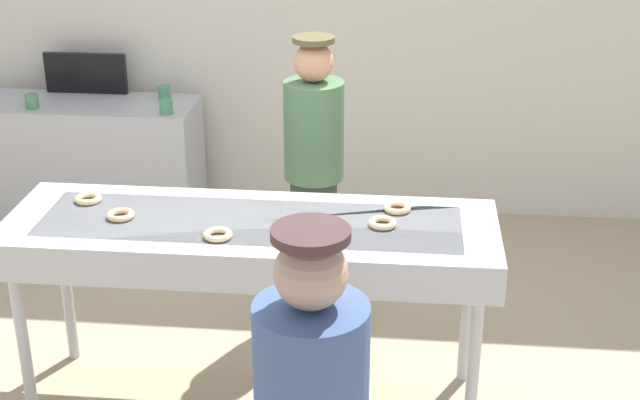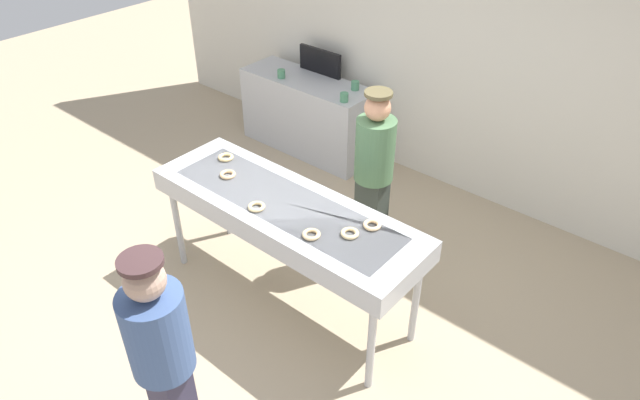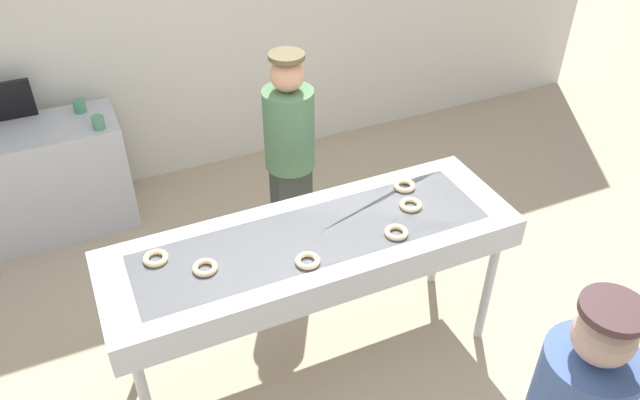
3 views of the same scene
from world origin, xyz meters
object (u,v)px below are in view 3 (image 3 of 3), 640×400
object	(u,v)px
plain_donut_0	(396,232)
prep_counter	(16,187)
plain_donut_3	(405,186)
plain_donut_4	(205,268)
plain_donut_5	(156,258)
paper_cup_2	(80,106)
plain_donut_2	(308,261)
worker_baker	(290,158)
plain_donut_1	(411,205)
paper_cup_0	(98,122)
fryer_conveyor	(313,249)

from	to	relation	value
plain_donut_0	prep_counter	bearing A→B (deg)	131.78
plain_donut_0	plain_donut_3	size ratio (longest dim) A/B	1.00
plain_donut_4	plain_donut_5	distance (m)	0.27
plain_donut_4	paper_cup_2	xyz separation A→B (m)	(-0.36, 2.15, -0.07)
plain_donut_2	plain_donut_3	size ratio (longest dim) A/B	1.00
plain_donut_3	plain_donut_5	distance (m)	1.47
worker_baker	plain_donut_2	bearing A→B (deg)	61.05
plain_donut_1	paper_cup_2	bearing A→B (deg)	126.34
plain_donut_0	plain_donut_5	xyz separation A→B (m)	(-1.22, 0.32, 0.00)
plain_donut_1	plain_donut_5	world-z (taller)	same
plain_donut_3	plain_donut_5	bearing A→B (deg)	-178.58
plain_donut_5	plain_donut_3	bearing A→B (deg)	1.42
plain_donut_4	paper_cup_2	size ratio (longest dim) A/B	1.35
worker_baker	paper_cup_0	bearing A→B (deg)	-54.23
plain_donut_3	plain_donut_5	size ratio (longest dim) A/B	1.00
paper_cup_0	paper_cup_2	xyz separation A→B (m)	(-0.09, 0.31, 0.00)
plain_donut_1	plain_donut_2	size ratio (longest dim) A/B	1.00
plain_donut_1	plain_donut_3	xyz separation A→B (m)	(0.06, 0.18, 0.00)
plain_donut_0	plain_donut_3	xyz separation A→B (m)	(0.26, 0.36, 0.00)
plain_donut_2	plain_donut_1	bearing A→B (deg)	15.13
fryer_conveyor	paper_cup_0	size ratio (longest dim) A/B	23.83
fryer_conveyor	plain_donut_3	world-z (taller)	plain_donut_3
plain_donut_1	prep_counter	xyz separation A→B (m)	(-2.13, 1.99, -0.55)
plain_donut_1	plain_donut_0	bearing A→B (deg)	-137.23
plain_donut_3	prep_counter	size ratio (longest dim) A/B	0.08
plain_donut_3	prep_counter	xyz separation A→B (m)	(-2.20, 1.82, -0.55)
fryer_conveyor	plain_donut_4	size ratio (longest dim) A/B	17.69
fryer_conveyor	worker_baker	size ratio (longest dim) A/B	1.38
plain_donut_0	plain_donut_4	distance (m)	1.02
fryer_conveyor	plain_donut_1	size ratio (longest dim) A/B	17.69
paper_cup_0	prep_counter	bearing A→B (deg)	164.99
fryer_conveyor	plain_donut_2	world-z (taller)	plain_donut_2
plain_donut_5	worker_baker	bearing A→B (deg)	34.74
plain_donut_2	plain_donut_4	world-z (taller)	same
plain_donut_5	paper_cup_2	xyz separation A→B (m)	(-0.15, 1.98, -0.07)
plain_donut_5	paper_cup_0	distance (m)	1.68
fryer_conveyor	prep_counter	world-z (taller)	fryer_conveyor
plain_donut_0	paper_cup_0	world-z (taller)	plain_donut_0
plain_donut_4	worker_baker	distance (m)	1.19
plain_donut_5	plain_donut_2	bearing A→B (deg)	-25.43
worker_baker	plain_donut_0	bearing A→B (deg)	89.33
plain_donut_0	plain_donut_1	distance (m)	0.27
plain_donut_5	paper_cup_2	world-z (taller)	plain_donut_5
worker_baker	plain_donut_1	bearing A→B (deg)	103.40
plain_donut_3	paper_cup_0	size ratio (longest dim) A/B	1.35
paper_cup_2	prep_counter	bearing A→B (deg)	-167.50
fryer_conveyor	plain_donut_0	xyz separation A→B (m)	(0.41, -0.17, 0.11)
plain_donut_4	plain_donut_0	bearing A→B (deg)	-8.40
fryer_conveyor	paper_cup_0	bearing A→B (deg)	115.38
plain_donut_3	plain_donut_4	size ratio (longest dim) A/B	1.00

